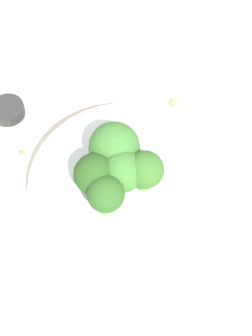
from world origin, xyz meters
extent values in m
plane|color=beige|center=(0.00, 0.00, 0.00)|extent=(3.00, 3.00, 0.00)
cylinder|color=silver|center=(0.00, 0.00, 0.02)|extent=(0.22, 0.22, 0.04)
cylinder|color=#8EB770|center=(0.00, 0.01, 0.06)|extent=(0.02, 0.02, 0.03)
sphere|color=#3D7533|center=(0.00, 0.01, 0.08)|extent=(0.05, 0.05, 0.05)
cylinder|color=#8EB770|center=(0.02, 0.03, 0.06)|extent=(0.02, 0.02, 0.03)
sphere|color=#28511E|center=(0.02, 0.03, 0.08)|extent=(0.05, 0.05, 0.05)
cylinder|color=#7A9E5B|center=(-0.02, -0.01, 0.06)|extent=(0.02, 0.02, 0.03)
sphere|color=#386B28|center=(-0.02, -0.01, 0.08)|extent=(0.04, 0.04, 0.04)
cylinder|color=#8EB770|center=(-0.01, 0.04, 0.06)|extent=(0.02, 0.02, 0.03)
sphere|color=#2D5B23|center=(-0.01, 0.04, 0.08)|extent=(0.04, 0.04, 0.04)
cylinder|color=#8EB770|center=(0.03, -0.01, 0.06)|extent=(0.02, 0.02, 0.02)
sphere|color=#3D7533|center=(0.03, -0.01, 0.08)|extent=(0.06, 0.06, 0.06)
cylinder|color=silver|center=(0.17, 0.02, 0.02)|extent=(0.04, 0.04, 0.05)
cylinder|color=#2D2D2D|center=(0.17, 0.02, 0.05)|extent=(0.04, 0.04, 0.01)
cube|color=tan|center=(0.04, -0.15, 0.00)|extent=(0.01, 0.01, 0.01)
cube|color=olive|center=(0.15, 0.04, 0.00)|extent=(0.01, 0.01, 0.01)
cube|color=tan|center=(0.08, -0.10, 0.00)|extent=(0.01, 0.01, 0.01)
camera|label=1|loc=(-0.16, 0.19, 0.51)|focal=50.00mm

